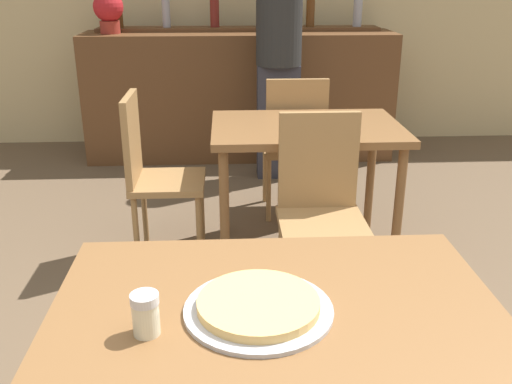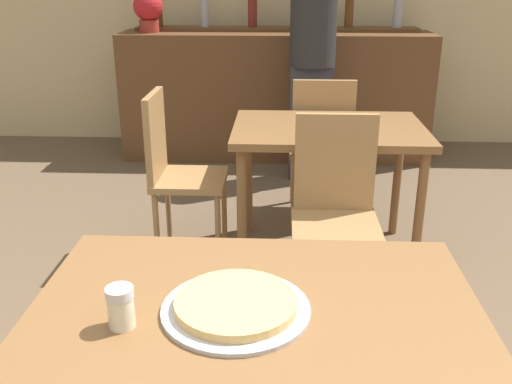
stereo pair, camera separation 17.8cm
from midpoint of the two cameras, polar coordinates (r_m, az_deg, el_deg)
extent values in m
cube|color=brown|center=(1.50, 3.44, -12.07)|extent=(1.16, 0.79, 0.04)
cylinder|color=brown|center=(2.04, -12.15, -14.94)|extent=(0.05, 0.05, 0.70)
cylinder|color=brown|center=(2.06, 18.26, -15.33)|extent=(0.05, 0.05, 0.70)
cube|color=brown|center=(3.11, 8.94, 6.14)|extent=(1.03, 0.72, 0.04)
cylinder|color=brown|center=(2.94, 0.29, -2.40)|extent=(0.05, 0.05, 0.72)
cylinder|color=brown|center=(3.04, 17.61, -2.60)|extent=(0.05, 0.05, 0.72)
cylinder|color=brown|center=(3.49, 0.70, 1.53)|extent=(0.05, 0.05, 0.72)
cylinder|color=brown|center=(3.58, 15.34, 1.25)|extent=(0.05, 0.05, 0.72)
cube|color=brown|center=(5.00, 2.98, 9.60)|extent=(2.60, 0.56, 1.06)
cube|color=brown|center=(5.06, 3.09, 15.98)|extent=(2.39, 0.24, 0.03)
cylinder|color=#5B3314|center=(5.14, -8.83, 17.41)|extent=(0.09, 0.09, 0.25)
cylinder|color=#9999A3|center=(5.08, -4.11, 17.47)|extent=(0.07, 0.07, 0.23)
cylinder|color=maroon|center=(5.05, 0.71, 17.79)|extent=(0.08, 0.08, 0.29)
cylinder|color=#5B3314|center=(5.05, 5.55, 17.75)|extent=(0.08, 0.08, 0.29)
cylinder|color=#5B3314|center=(5.09, 10.34, 17.35)|extent=(0.07, 0.07, 0.26)
cylinder|color=#9999A3|center=(5.15, 15.04, 17.12)|extent=(0.08, 0.08, 0.27)
cube|color=olive|center=(2.64, 9.89, -3.57)|extent=(0.40, 0.40, 0.04)
cube|color=olive|center=(2.72, 9.78, 2.89)|extent=(0.38, 0.04, 0.47)
cylinder|color=olive|center=(2.58, 6.21, -9.79)|extent=(0.03, 0.03, 0.43)
cylinder|color=olive|center=(2.63, 13.73, -9.75)|extent=(0.03, 0.03, 0.43)
cylinder|color=olive|center=(2.88, 5.83, -6.30)|extent=(0.03, 0.03, 0.43)
cylinder|color=olive|center=(2.92, 12.55, -6.32)|extent=(0.03, 0.03, 0.43)
cube|color=olive|center=(3.77, 7.77, 4.21)|extent=(0.40, 0.40, 0.04)
cube|color=olive|center=(3.53, 8.21, 7.26)|extent=(0.38, 0.04, 0.47)
cylinder|color=olive|center=(4.03, 9.83, 1.71)|extent=(0.03, 0.03, 0.43)
cylinder|color=olive|center=(4.00, 4.98, 1.80)|extent=(0.03, 0.03, 0.43)
cylinder|color=olive|center=(3.71, 10.42, -0.05)|extent=(0.03, 0.03, 0.43)
cylinder|color=olive|center=(3.68, 5.17, 0.04)|extent=(0.03, 0.03, 0.43)
cube|color=olive|center=(3.21, -5.03, 1.23)|extent=(0.40, 0.40, 0.04)
cube|color=olive|center=(3.16, -8.46, 5.58)|extent=(0.04, 0.38, 0.47)
cylinder|color=olive|center=(3.12, -2.19, -3.88)|extent=(0.03, 0.03, 0.43)
cylinder|color=olive|center=(3.43, -1.73, -1.47)|extent=(0.03, 0.03, 0.43)
cylinder|color=olive|center=(3.17, -8.34, -3.72)|extent=(0.03, 0.03, 0.43)
cylinder|color=olive|center=(3.48, -7.33, -1.36)|extent=(0.03, 0.03, 0.43)
cylinder|color=#B7B7BC|center=(1.46, 1.53, -11.74)|extent=(0.38, 0.38, 0.01)
cylinder|color=#E0B266|center=(1.45, 1.54, -11.14)|extent=(0.31, 0.31, 0.02)
cylinder|color=beige|center=(1.41, -9.77, -11.79)|extent=(0.06, 0.06, 0.08)
cylinder|color=silver|center=(1.38, -9.90, -9.95)|extent=(0.07, 0.07, 0.02)
cube|color=#2D2D38|center=(4.47, 6.57, 6.87)|extent=(0.32, 0.18, 0.88)
cylinder|color=#262626|center=(4.34, 7.04, 17.24)|extent=(0.34, 0.34, 0.73)
cylinder|color=maroon|center=(4.97, -9.58, 16.04)|extent=(0.16, 0.16, 0.10)
sphere|color=red|center=(4.96, -9.70, 17.86)|extent=(0.24, 0.24, 0.24)
camera|label=1|loc=(0.09, -87.36, 1.03)|focal=40.00mm
camera|label=2|loc=(0.09, 92.64, -1.03)|focal=40.00mm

